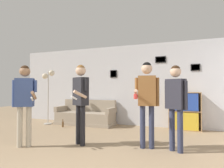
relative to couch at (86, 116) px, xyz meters
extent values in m
cube|color=silver|center=(1.51, 0.42, 1.07)|extent=(8.74, 0.06, 2.70)
cube|color=black|center=(3.51, 0.38, 1.59)|extent=(0.27, 0.02, 0.21)
cube|color=#B2B2BC|center=(3.51, 0.37, 1.59)|extent=(0.22, 0.01, 0.16)
cube|color=black|center=(2.49, 0.38, 1.88)|extent=(0.33, 0.02, 0.20)
cube|color=beige|center=(2.49, 0.37, 1.88)|extent=(0.28, 0.01, 0.16)
cube|color=black|center=(0.88, 0.38, 1.46)|extent=(0.24, 0.02, 0.25)
cube|color=#B2B2BC|center=(0.88, 0.37, 1.46)|extent=(0.19, 0.01, 0.21)
cube|color=gray|center=(0.00, -0.05, -0.23)|extent=(2.04, 0.80, 0.10)
cube|color=gray|center=(0.00, -0.05, -0.02)|extent=(1.98, 0.74, 0.32)
cube|color=gray|center=(0.00, 0.28, 0.34)|extent=(1.98, 0.14, 0.41)
cube|color=gray|center=(-0.96, -0.05, 0.23)|extent=(0.12, 0.74, 0.18)
cube|color=gray|center=(0.96, -0.05, 0.23)|extent=(0.12, 0.74, 0.18)
cube|color=#A87F51|center=(2.76, 0.20, 0.28)|extent=(0.02, 0.30, 1.12)
cube|color=#A87F51|center=(3.65, 0.20, 0.28)|extent=(0.02, 0.30, 1.12)
cube|color=#A87F51|center=(3.20, 0.35, 0.28)|extent=(0.91, 0.01, 1.12)
cube|color=#A87F51|center=(3.20, 0.20, -0.27)|extent=(0.86, 0.30, 0.02)
cube|color=#A87F51|center=(3.20, 0.20, 0.83)|extent=(0.86, 0.30, 0.02)
cube|color=#A87F51|center=(3.20, 0.20, 0.28)|extent=(0.86, 0.30, 0.02)
cube|color=gold|center=(3.20, 0.19, 0.00)|extent=(0.74, 0.26, 0.51)
cube|color=#2847A3|center=(3.20, 0.19, 0.56)|extent=(0.74, 0.26, 0.51)
cylinder|color=#ADA89E|center=(-1.24, -0.44, -0.26)|extent=(0.28, 0.28, 0.03)
cylinder|color=#ADA89E|center=(-1.24, -0.44, 0.65)|extent=(0.03, 0.03, 1.80)
cylinder|color=#ADA89E|center=(-1.17, -0.44, 1.52)|extent=(0.02, 0.16, 0.02)
sphere|color=beige|center=(-1.10, -0.44, 1.49)|extent=(0.20, 0.20, 0.20)
cylinder|color=#ADA89E|center=(-1.31, -0.44, 1.42)|extent=(0.02, 0.16, 0.02)
sphere|color=beige|center=(-1.38, -0.44, 1.39)|extent=(0.20, 0.20, 0.20)
cylinder|color=#B7AD99|center=(0.00, -2.88, 0.14)|extent=(0.11, 0.11, 0.85)
cylinder|color=#B7AD99|center=(0.16, -2.78, 0.14)|extent=(0.11, 0.11, 0.85)
cube|color=#384C84|center=(0.08, -2.83, 0.87)|extent=(0.41, 0.35, 0.60)
sphere|color=#997051|center=(0.08, -2.83, 1.31)|extent=(0.22, 0.22, 0.22)
sphere|color=#382314|center=(0.08, -2.83, 1.35)|extent=(0.19, 0.19, 0.19)
cylinder|color=#384C84|center=(0.27, -2.72, 1.00)|extent=(0.07, 0.07, 0.25)
cylinder|color=#997051|center=(0.34, -2.84, 0.81)|extent=(0.21, 0.30, 0.19)
cylinder|color=white|center=(0.41, -2.96, 0.74)|extent=(0.10, 0.14, 0.09)
cylinder|color=#384C84|center=(-0.11, -2.94, 0.84)|extent=(0.07, 0.07, 0.56)
cylinder|color=black|center=(1.03, -2.22, 0.15)|extent=(0.11, 0.11, 0.86)
cylinder|color=black|center=(1.18, -2.31, 0.15)|extent=(0.11, 0.11, 0.86)
cube|color=#232328|center=(1.11, -2.26, 0.89)|extent=(0.41, 0.35, 0.61)
sphere|color=#D1A889|center=(1.11, -2.26, 1.34)|extent=(0.22, 0.22, 0.22)
sphere|color=brown|center=(1.11, -2.26, 1.38)|extent=(0.19, 0.19, 0.19)
cylinder|color=#232328|center=(1.29, -2.36, 1.02)|extent=(0.07, 0.07, 0.26)
cylinder|color=#D1A889|center=(1.23, -2.49, 0.83)|extent=(0.20, 0.31, 0.19)
cylinder|color=white|center=(1.16, -2.62, 0.76)|extent=(0.10, 0.14, 0.09)
cylinder|color=#232328|center=(0.92, -2.16, 0.87)|extent=(0.07, 0.07, 0.57)
cylinder|color=#2D334C|center=(2.43, -2.01, 0.16)|extent=(0.11, 0.11, 0.87)
cylinder|color=#2D334C|center=(2.60, -1.98, 0.16)|extent=(0.11, 0.11, 0.87)
cube|color=#936033|center=(2.52, -2.00, 0.90)|extent=(0.39, 0.26, 0.62)
sphere|color=#D1A889|center=(2.52, -2.00, 1.36)|extent=(0.23, 0.23, 0.23)
sphere|color=black|center=(2.52, -2.00, 1.40)|extent=(0.19, 0.19, 0.19)
cylinder|color=#936033|center=(2.73, -1.96, 0.88)|extent=(0.07, 0.07, 0.58)
cylinder|color=#936033|center=(2.30, -2.04, 1.04)|extent=(0.07, 0.07, 0.26)
cylinder|color=#D1A889|center=(2.33, -2.18, 0.84)|extent=(0.12, 0.32, 0.19)
cylinder|color=red|center=(2.36, -2.32, 0.79)|extent=(0.08, 0.08, 0.10)
cylinder|color=#2D334C|center=(3.01, -1.96, 0.13)|extent=(0.11, 0.11, 0.83)
cylinder|color=#2D334C|center=(3.16, -2.05, 0.13)|extent=(0.11, 0.11, 0.83)
cube|color=#282833|center=(3.09, -2.01, 0.84)|extent=(0.41, 0.35, 0.59)
sphere|color=#D1A889|center=(3.09, -2.01, 1.28)|extent=(0.21, 0.21, 0.21)
sphere|color=#382314|center=(3.09, -2.01, 1.31)|extent=(0.18, 0.18, 0.18)
cylinder|color=#282833|center=(3.27, -2.12, 0.82)|extent=(0.07, 0.07, 0.55)
cylinder|color=#282833|center=(2.90, -1.90, 0.82)|extent=(0.07, 0.07, 0.55)
cylinder|color=brown|center=(-0.44, -0.71, -0.19)|extent=(0.06, 0.06, 0.17)
cylinder|color=brown|center=(-0.44, -0.71, -0.07)|extent=(0.03, 0.03, 0.07)
cylinder|color=yellow|center=(3.03, 0.20, 0.89)|extent=(0.07, 0.07, 0.10)
camera|label=1|loc=(3.33, -6.10, 0.94)|focal=32.00mm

